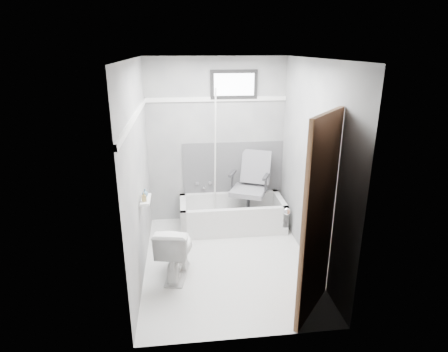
{
  "coord_description": "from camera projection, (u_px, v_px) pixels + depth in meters",
  "views": [
    {
      "loc": [
        -0.51,
        -4.0,
        2.52
      ],
      "look_at": [
        0.0,
        0.35,
        1.0
      ],
      "focal_mm": 30.0,
      "sensor_mm": 36.0,
      "label": 1
    }
  ],
  "objects": [
    {
      "name": "pole",
      "position": [
        215.0,
        156.0,
        5.28
      ],
      "size": [
        0.02,
        0.3,
        1.93
      ],
      "primitive_type": "cylinder",
      "rotation": [
        0.14,
        0.0,
        0.0
      ],
      "color": "silver",
      "rests_on": "bathtub"
    },
    {
      "name": "floor",
      "position": [
        227.0,
        261.0,
        4.63
      ],
      "size": [
        2.6,
        2.6,
        0.0
      ],
      "primitive_type": "plane",
      "color": "white",
      "rests_on": "ground"
    },
    {
      "name": "wall_right",
      "position": [
        313.0,
        166.0,
        4.35
      ],
      "size": [
        0.02,
        2.6,
        2.4
      ],
      "primitive_type": "cube",
      "color": "slate",
      "rests_on": "floor"
    },
    {
      "name": "bathtub",
      "position": [
        232.0,
        214.0,
        5.46
      ],
      "size": [
        1.5,
        0.7,
        0.42
      ],
      "primitive_type": null,
      "color": "silver",
      "rests_on": "floor"
    },
    {
      "name": "office_chair",
      "position": [
        249.0,
        186.0,
        5.4
      ],
      "size": [
        0.74,
        0.74,
        0.97
      ],
      "primitive_type": null,
      "rotation": [
        0.0,
        0.0,
        -0.42
      ],
      "color": "slate",
      "rests_on": "bathtub"
    },
    {
      "name": "ceiling",
      "position": [
        228.0,
        59.0,
        3.85
      ],
      "size": [
        2.6,
        2.6,
        0.0
      ],
      "primitive_type": "plane",
      "rotation": [
        3.14,
        0.0,
        0.0
      ],
      "color": "silver",
      "rests_on": "floor"
    },
    {
      "name": "backerboard",
      "position": [
        233.0,
        168.0,
        5.61
      ],
      "size": [
        1.5,
        0.02,
        0.78
      ],
      "primitive_type": "cube",
      "color": "#4C4C4F",
      "rests_on": "wall_back"
    },
    {
      "name": "window",
      "position": [
        234.0,
        84.0,
        5.21
      ],
      "size": [
        0.66,
        0.04,
        0.4
      ],
      "primitive_type": null,
      "color": "black",
      "rests_on": "wall_back"
    },
    {
      "name": "door",
      "position": [
        359.0,
        233.0,
        3.21
      ],
      "size": [
        0.78,
        0.78,
        2.0
      ],
      "primitive_type": null,
      "color": "brown",
      "rests_on": "floor"
    },
    {
      "name": "wall_left",
      "position": [
        138.0,
        173.0,
        4.13
      ],
      "size": [
        0.02,
        2.6,
        2.4
      ],
      "primitive_type": "cube",
      "color": "slate",
      "rests_on": "floor"
    },
    {
      "name": "shelf",
      "position": [
        146.0,
        200.0,
        4.18
      ],
      "size": [
        0.1,
        0.32,
        0.02
      ],
      "primitive_type": "cube",
      "color": "white",
      "rests_on": "wall_left"
    },
    {
      "name": "soap_bottle_b",
      "position": [
        145.0,
        193.0,
        4.22
      ],
      "size": [
        0.1,
        0.1,
        0.09
      ],
      "primitive_type": "imported",
      "rotation": [
        0.0,
        0.0,
        0.78
      ],
      "color": "slate",
      "rests_on": "shelf"
    },
    {
      "name": "toilet",
      "position": [
        176.0,
        250.0,
        4.26
      ],
      "size": [
        0.5,
        0.73,
        0.65
      ],
      "primitive_type": "imported",
      "rotation": [
        0.0,
        0.0,
        2.95
      ],
      "color": "white",
      "rests_on": "floor"
    },
    {
      "name": "wall_back",
      "position": [
        216.0,
        142.0,
        5.46
      ],
      "size": [
        2.0,
        0.02,
        2.4
      ],
      "primitive_type": "cube",
      "color": "slate",
      "rests_on": "floor"
    },
    {
      "name": "trim_left",
      "position": [
        135.0,
        117.0,
        3.93
      ],
      "size": [
        0.02,
        2.6,
        0.06
      ],
      "primitive_type": "cube",
      "color": "white",
      "rests_on": "wall_left"
    },
    {
      "name": "soap_bottle_a",
      "position": [
        144.0,
        197.0,
        4.08
      ],
      "size": [
        0.06,
        0.06,
        0.1
      ],
      "primitive_type": "imported",
      "rotation": [
        0.0,
        0.0,
        0.31
      ],
      "color": "#9A874D",
      "rests_on": "shelf"
    },
    {
      "name": "wall_front",
      "position": [
        248.0,
        219.0,
        3.02
      ],
      "size": [
        2.0,
        0.02,
        2.4
      ],
      "primitive_type": "cube",
      "color": "slate",
      "rests_on": "floor"
    },
    {
      "name": "faucet",
      "position": [
        204.0,
        185.0,
        5.62
      ],
      "size": [
        0.26,
        0.1,
        0.16
      ],
      "primitive_type": null,
      "color": "silver",
      "rests_on": "wall_back"
    },
    {
      "name": "trim_back",
      "position": [
        216.0,
        99.0,
        5.25
      ],
      "size": [
        2.0,
        0.02,
        0.06
      ],
      "primitive_type": "cube",
      "color": "white",
      "rests_on": "wall_back"
    }
  ]
}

